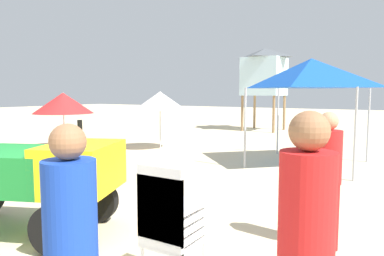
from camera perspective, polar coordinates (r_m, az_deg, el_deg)
utility_cart at (r=5.21m, az=-25.10°, el=-6.61°), size 2.81×2.11×1.50m
stacked_plastic_chairs at (r=3.40m, az=-3.82°, el=-13.99°), size 0.48×0.48×1.20m
surfboard_pile at (r=9.27m, az=-25.64°, el=-5.40°), size 2.57×0.72×0.32m
lifeguard_near_left at (r=2.40m, az=-18.53°, el=-16.36°), size 0.32×0.32×1.66m
lifeguard_near_center at (r=4.52m, az=20.52°, el=-6.39°), size 0.32×0.32×1.62m
lifeguard_near_right at (r=2.26m, az=17.52°, el=-16.35°), size 0.32×0.32×1.74m
popup_canopy at (r=9.58m, az=18.27°, el=8.18°), size 2.50×2.50×2.69m
lifeguard_tower at (r=17.95m, az=11.33°, el=8.68°), size 1.98×1.98×3.95m
beach_umbrella_left at (r=11.78m, az=-5.06°, el=4.34°), size 1.65×1.65×1.87m
beach_umbrella_far at (r=12.48m, az=-19.65°, el=3.72°), size 1.93×1.93×1.84m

